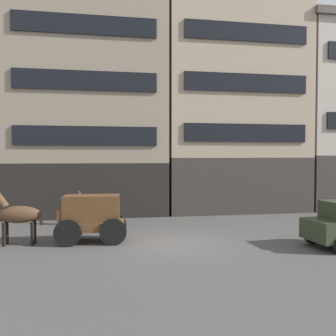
% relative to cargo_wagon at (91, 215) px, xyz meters
% --- Properties ---
extents(ground_plane, '(120.00, 120.00, 0.00)m').
position_rel_cargo_wagon_xyz_m(ground_plane, '(3.41, -0.92, -1.15)').
color(ground_plane, '#4C4947').
extents(building_center_left, '(10.05, 6.42, 16.22)m').
position_rel_cargo_wagon_xyz_m(building_center_left, '(-0.48, 8.43, 7.01)').
color(building_center_left, black).
rests_on(building_center_left, ground_plane).
extents(building_center_right, '(9.77, 6.42, 16.26)m').
position_rel_cargo_wagon_xyz_m(building_center_right, '(9.08, 8.43, 7.02)').
color(building_center_right, '#38332D').
rests_on(building_center_right, ground_plane).
extents(cargo_wagon, '(2.96, 1.61, 1.98)m').
position_rel_cargo_wagon_xyz_m(cargo_wagon, '(0.00, 0.00, 0.00)').
color(cargo_wagon, brown).
rests_on(cargo_wagon, ground_plane).
extents(draft_horse, '(2.35, 0.67, 2.30)m').
position_rel_cargo_wagon_xyz_m(draft_horse, '(-2.95, 0.00, 0.12)').
color(draft_horse, '#513823').
rests_on(draft_horse, ground_plane).
extents(pedestrian_officer, '(0.50, 0.50, 1.79)m').
position_rel_cargo_wagon_xyz_m(pedestrian_officer, '(-0.82, 3.85, -0.17)').
color(pedestrian_officer, '#38332D').
rests_on(pedestrian_officer, ground_plane).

